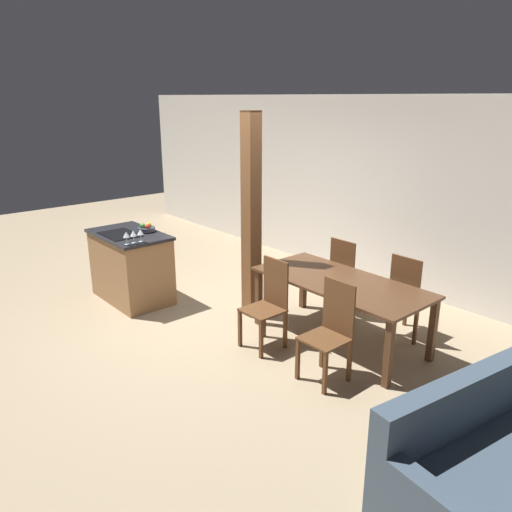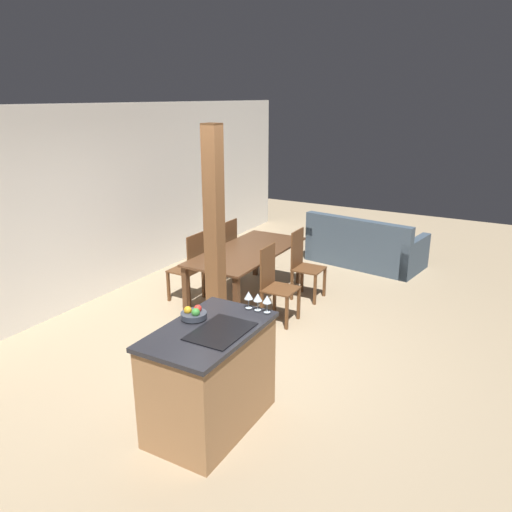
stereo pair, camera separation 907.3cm
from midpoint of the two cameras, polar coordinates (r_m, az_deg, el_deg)
The scene contains 14 objects.
ground_plane at distance 4.02m, azimuth 37.84°, elevation -29.51°, with size 16.00×16.00×0.00m, color #9E896B.
wall_back at distance 5.84m, azimuth 46.09°, elevation -1.49°, with size 11.20×0.08×2.70m.
kitchen_island at distance 3.69m, azimuth 16.84°, elevation -20.88°, with size 1.18×0.72×0.95m.
fruit_bowl at distance 3.53m, azimuth 20.88°, elevation -13.15°, with size 0.23×0.23×0.11m.
wine_glass_near at distance 2.95m, azimuth 23.53°, elevation -18.14°, with size 0.08×0.08×0.16m.
wine_glass_middle at distance 3.03m, azimuth 24.36°, elevation -17.31°, with size 0.08×0.08×0.16m.
wine_glass_far at distance 3.10m, azimuth 25.15°, elevation -16.52°, with size 0.08×0.08×0.16m.
dining_table at distance 4.45m, azimuth 60.35°, elevation -20.15°, with size 1.99×0.91×0.73m.
dining_chair_near_left at distance 3.86m, azimuth 54.59°, elevation -25.97°, with size 0.40×0.40×0.99m.
dining_chair_near_right at distance 4.13m, azimuth 68.22°, elevation -27.29°, with size 0.40×0.40×0.99m.
dining_chair_far_left at distance 4.99m, azimuth 53.47°, elevation -16.54°, with size 0.40×0.40×0.99m.
dining_chair_far_right at distance 5.21m, azimuth 63.58°, elevation -18.21°, with size 0.40×0.40×0.99m.
couch at distance 5.12m, azimuth 91.60°, elevation -30.56°, with size 1.20×2.01×0.86m.
timber_post at distance 3.75m, azimuth 45.66°, elevation -11.08°, with size 0.18×0.18×2.52m.
Camera 1 is at (4.65, -3.30, 2.66)m, focal length 35.00 mm.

